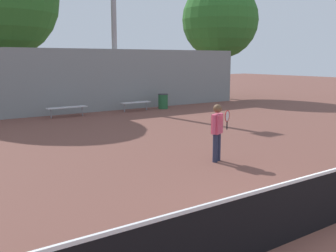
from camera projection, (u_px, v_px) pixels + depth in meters
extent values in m
plane|color=brown|center=(319.00, 229.00, 6.44)|extent=(100.00, 100.00, 0.00)
cube|color=black|center=(321.00, 202.00, 6.36)|extent=(10.31, 0.03, 0.93)
cube|color=white|center=(323.00, 173.00, 6.28)|extent=(10.31, 0.04, 0.05)
cylinder|color=#282D47|center=(215.00, 148.00, 10.58)|extent=(0.14, 0.14, 0.77)
cylinder|color=#282D47|center=(218.00, 147.00, 10.75)|extent=(0.14, 0.14, 0.77)
cube|color=#DB4C6B|center=(217.00, 124.00, 10.56)|extent=(0.41, 0.33, 0.53)
cylinder|color=#DB4C6B|center=(214.00, 125.00, 10.36)|extent=(0.10, 0.10, 0.52)
cylinder|color=#DB4C6B|center=(220.00, 122.00, 10.75)|extent=(0.10, 0.10, 0.52)
sphere|color=brown|center=(218.00, 109.00, 10.49)|extent=(0.23, 0.23, 0.23)
cylinder|color=black|center=(227.00, 125.00, 10.42)|extent=(0.03, 0.03, 0.22)
torus|color=red|center=(227.00, 116.00, 10.38)|extent=(0.29, 0.15, 0.31)
cylinder|color=silver|center=(227.00, 116.00, 10.38)|extent=(0.24, 0.12, 0.27)
cube|color=silver|center=(136.00, 102.00, 21.01)|extent=(1.71, 0.40, 0.04)
cylinder|color=gray|center=(124.00, 108.00, 20.66)|extent=(0.06, 0.06, 0.44)
cylinder|color=gray|center=(146.00, 106.00, 21.44)|extent=(0.06, 0.06, 0.44)
cube|color=silver|center=(67.00, 107.00, 18.85)|extent=(1.96, 0.40, 0.04)
cylinder|color=gray|center=(51.00, 114.00, 18.45)|extent=(0.06, 0.06, 0.44)
cylinder|color=gray|center=(82.00, 111.00, 19.33)|extent=(0.06, 0.06, 0.44)
cylinder|color=#939399|center=(114.00, 25.00, 21.34)|extent=(0.29, 0.29, 9.13)
cylinder|color=#235B33|center=(163.00, 102.00, 22.00)|extent=(0.53, 0.53, 0.79)
cylinder|color=#333338|center=(163.00, 94.00, 21.93)|extent=(0.56, 0.56, 0.04)
cube|color=gray|center=(33.00, 83.00, 18.68)|extent=(25.73, 0.06, 3.28)
cylinder|color=brown|center=(3.00, 79.00, 21.03)|extent=(0.42, 0.42, 3.37)
cylinder|color=brown|center=(219.00, 75.00, 27.86)|extent=(0.35, 0.35, 3.31)
sphere|color=#2D6B28|center=(220.00, 20.00, 27.23)|extent=(5.28, 5.28, 5.28)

